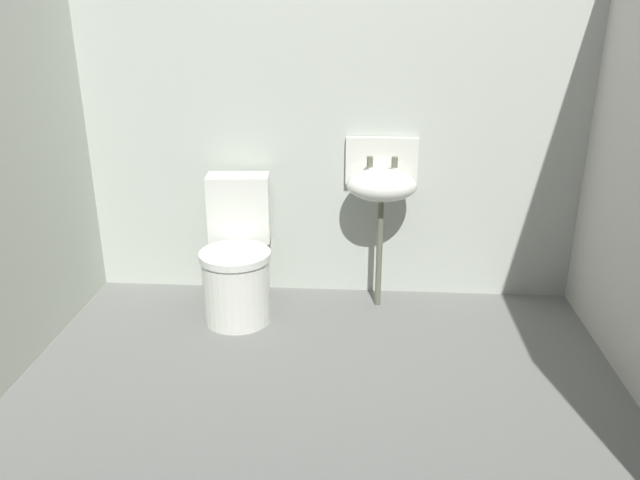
# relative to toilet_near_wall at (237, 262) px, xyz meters

# --- Properties ---
(ground_plane) EXTENTS (3.33, 2.92, 0.08)m
(ground_plane) POSITION_rel_toilet_near_wall_xyz_m (0.52, -0.91, -0.36)
(ground_plane) COLOR slate
(wall_back) EXTENTS (3.33, 0.10, 2.17)m
(wall_back) POSITION_rel_toilet_near_wall_xyz_m (0.52, 0.40, 0.76)
(wall_back) COLOR #B5BBAF
(wall_back) RESTS_ON ground
(toilet_near_wall) EXTENTS (0.43, 0.62, 0.78)m
(toilet_near_wall) POSITION_rel_toilet_near_wall_xyz_m (0.00, 0.00, 0.00)
(toilet_near_wall) COLOR silver
(toilet_near_wall) RESTS_ON ground
(sink) EXTENTS (0.42, 0.35, 0.99)m
(sink) POSITION_rel_toilet_near_wall_xyz_m (0.82, 0.19, 0.43)
(sink) COLOR #5C614E
(sink) RESTS_ON ground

